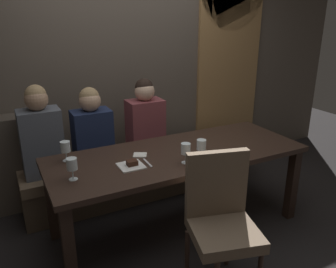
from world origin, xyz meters
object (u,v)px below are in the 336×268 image
(diner_bearded, at_px, (92,130))
(wine_glass_end_left, at_px, (201,145))
(wine_glass_near_right, at_px, (65,147))
(dessert_plate, at_px, (131,165))
(banquette_bench, at_px, (146,174))
(chair_near_side, at_px, (221,214))
(wine_glass_far_right, at_px, (72,165))
(wine_glass_near_left, at_px, (186,150))
(diner_redhead, at_px, (41,134))
(diner_far_end, at_px, (145,120))
(dining_table, at_px, (178,162))
(fork_on_table, at_px, (148,163))

(diner_bearded, height_order, wine_glass_end_left, diner_bearded)
(wine_glass_near_right, xyz_separation_m, dessert_plate, (0.42, -0.34, -0.10))
(banquette_bench, bearing_deg, wine_glass_end_left, -83.74)
(chair_near_side, xyz_separation_m, wine_glass_near_right, (-0.82, 0.98, 0.30))
(diner_bearded, bearing_deg, chair_near_side, -71.08)
(dessert_plate, bearing_deg, wine_glass_far_right, -177.89)
(wine_glass_near_left, xyz_separation_m, wine_glass_near_right, (-0.83, 0.47, 0.00))
(dessert_plate, bearing_deg, diner_redhead, 124.29)
(chair_near_side, height_order, wine_glass_end_left, chair_near_side)
(banquette_bench, distance_m, wine_glass_far_right, 1.37)
(diner_far_end, bearing_deg, chair_near_side, -93.00)
(diner_bearded, distance_m, wine_glass_end_left, 1.11)
(diner_redhead, bearing_deg, dining_table, -35.46)
(chair_near_side, xyz_separation_m, wine_glass_end_left, (0.16, 0.52, 0.30))
(diner_far_end, bearing_deg, wine_glass_near_right, -152.08)
(wine_glass_far_right, distance_m, dessert_plate, 0.46)
(wine_glass_near_right, height_order, wine_glass_far_right, same)
(dining_table, distance_m, banquette_bench, 0.82)
(wine_glass_near_right, relative_size, wine_glass_end_left, 1.00)
(diner_redhead, height_order, wine_glass_near_left, diner_redhead)
(diner_bearded, xyz_separation_m, fork_on_table, (0.22, -0.78, -0.07))
(wine_glass_end_left, bearing_deg, wine_glass_near_right, 154.94)
(dining_table, height_order, dessert_plate, dessert_plate)
(diner_bearded, height_order, fork_on_table, diner_bearded)
(wine_glass_near_right, bearing_deg, wine_glass_far_right, -94.40)
(chair_near_side, height_order, fork_on_table, chair_near_side)
(wine_glass_far_right, relative_size, dessert_plate, 0.86)
(banquette_bench, height_order, diner_redhead, diner_redhead)
(diner_redhead, distance_m, wine_glass_near_left, 1.33)
(dessert_plate, bearing_deg, wine_glass_end_left, -12.24)
(chair_near_side, xyz_separation_m, diner_redhead, (-0.95, 1.44, 0.29))
(chair_near_side, xyz_separation_m, dessert_plate, (-0.40, 0.64, 0.20))
(dining_table, distance_m, wine_glass_near_left, 0.30)
(banquette_bench, height_order, wine_glass_far_right, wine_glass_far_right)
(diner_bearded, distance_m, diner_far_end, 0.56)
(chair_near_side, distance_m, fork_on_table, 0.71)
(wine_glass_end_left, distance_m, fork_on_table, 0.45)
(wine_glass_end_left, bearing_deg, dining_table, 115.73)
(dessert_plate, bearing_deg, wine_glass_near_left, -18.19)
(banquette_bench, bearing_deg, diner_bearded, -179.76)
(wine_glass_near_left, distance_m, wine_glass_near_right, 0.95)
(chair_near_side, xyz_separation_m, wine_glass_near_left, (0.01, 0.50, 0.29))
(banquette_bench, distance_m, diner_far_end, 0.60)
(dining_table, bearing_deg, wine_glass_far_right, -173.62)
(dining_table, bearing_deg, chair_near_side, -94.78)
(diner_far_end, bearing_deg, fork_on_table, -112.58)
(diner_redhead, distance_m, fork_on_table, 1.06)
(dining_table, relative_size, diner_redhead, 2.63)
(dining_table, xyz_separation_m, dessert_plate, (-0.46, -0.09, 0.10))
(diner_redhead, bearing_deg, wine_glass_end_left, -39.86)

